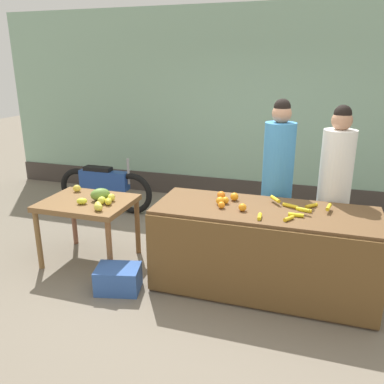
{
  "coord_description": "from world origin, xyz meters",
  "views": [
    {
      "loc": [
        0.94,
        -3.68,
        2.23
      ],
      "look_at": [
        -0.28,
        0.15,
        0.92
      ],
      "focal_mm": 37.03,
      "sensor_mm": 36.0,
      "label": 1
    }
  ],
  "objects_px": {
    "vendor_woman_blue_shirt": "(277,183)",
    "parked_motorcycle": "(105,186)",
    "produce_crate": "(118,279)",
    "vendor_woman_white_shirt": "(334,191)",
    "produce_sack": "(174,224)"
  },
  "relations": [
    {
      "from": "vendor_woman_blue_shirt",
      "to": "parked_motorcycle",
      "type": "relative_size",
      "value": 1.18
    },
    {
      "from": "parked_motorcycle",
      "to": "produce_crate",
      "type": "height_order",
      "value": "parked_motorcycle"
    },
    {
      "from": "vendor_woman_white_shirt",
      "to": "produce_sack",
      "type": "bearing_deg",
      "value": 173.96
    },
    {
      "from": "vendor_woman_blue_shirt",
      "to": "parked_motorcycle",
      "type": "height_order",
      "value": "vendor_woman_blue_shirt"
    },
    {
      "from": "parked_motorcycle",
      "to": "produce_crate",
      "type": "xyz_separation_m",
      "value": [
        1.3,
        -2.06,
        -0.27
      ]
    },
    {
      "from": "vendor_woman_blue_shirt",
      "to": "produce_sack",
      "type": "xyz_separation_m",
      "value": [
        -1.3,
        0.16,
        -0.72
      ]
    },
    {
      "from": "parked_motorcycle",
      "to": "produce_crate",
      "type": "bearing_deg",
      "value": -57.73
    },
    {
      "from": "vendor_woman_blue_shirt",
      "to": "produce_crate",
      "type": "height_order",
      "value": "vendor_woman_blue_shirt"
    },
    {
      "from": "vendor_woman_blue_shirt",
      "to": "vendor_woman_white_shirt",
      "type": "bearing_deg",
      "value": -3.56
    },
    {
      "from": "vendor_woman_blue_shirt",
      "to": "vendor_woman_white_shirt",
      "type": "height_order",
      "value": "vendor_woman_blue_shirt"
    },
    {
      "from": "vendor_woman_blue_shirt",
      "to": "produce_sack",
      "type": "distance_m",
      "value": 1.49
    },
    {
      "from": "vendor_woman_blue_shirt",
      "to": "produce_sack",
      "type": "relative_size",
      "value": 4.1
    },
    {
      "from": "vendor_woman_white_shirt",
      "to": "parked_motorcycle",
      "type": "distance_m",
      "value": 3.51
    },
    {
      "from": "produce_crate",
      "to": "produce_sack",
      "type": "relative_size",
      "value": 0.96
    },
    {
      "from": "parked_motorcycle",
      "to": "produce_sack",
      "type": "relative_size",
      "value": 3.48
    }
  ]
}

